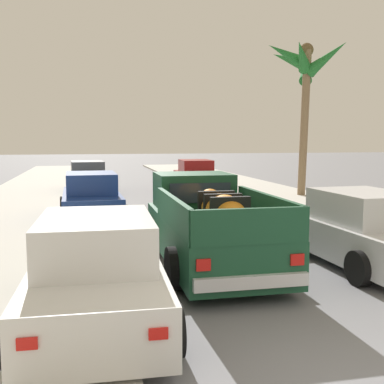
{
  "coord_description": "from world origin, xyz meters",
  "views": [
    {
      "loc": [
        -2.91,
        -3.66,
        2.6
      ],
      "look_at": [
        -0.19,
        8.45,
        1.2
      ],
      "focal_mm": 44.0,
      "sensor_mm": 36.0,
      "label": 1
    }
  ],
  "objects_px": {
    "pickup_truck": "(208,225)",
    "car_left_mid": "(361,231)",
    "car_left_near": "(91,198)",
    "car_right_near": "(196,176)",
    "car_right_mid": "(88,178)",
    "car_right_far": "(97,273)",
    "palm_tree_right_mid": "(305,70)"
  },
  "relations": [
    {
      "from": "car_right_far",
      "to": "palm_tree_right_mid",
      "type": "distance_m",
      "value": 16.44
    },
    {
      "from": "car_left_near",
      "to": "palm_tree_right_mid",
      "type": "xyz_separation_m",
      "value": [
        9.24,
        3.99,
        4.87
      ]
    },
    {
      "from": "car_right_near",
      "to": "car_left_near",
      "type": "bearing_deg",
      "value": -122.99
    },
    {
      "from": "car_right_near",
      "to": "palm_tree_right_mid",
      "type": "bearing_deg",
      "value": -47.8
    },
    {
      "from": "car_left_mid",
      "to": "car_right_far",
      "type": "height_order",
      "value": "same"
    },
    {
      "from": "palm_tree_right_mid",
      "to": "car_left_mid",
      "type": "bearing_deg",
      "value": -109.68
    },
    {
      "from": "car_left_mid",
      "to": "car_left_near",
      "type": "bearing_deg",
      "value": 128.84
    },
    {
      "from": "palm_tree_right_mid",
      "to": "car_right_mid",
      "type": "bearing_deg",
      "value": 155.79
    },
    {
      "from": "car_left_near",
      "to": "car_right_mid",
      "type": "relative_size",
      "value": 0.99
    },
    {
      "from": "car_left_near",
      "to": "car_right_near",
      "type": "relative_size",
      "value": 0.99
    },
    {
      "from": "car_right_near",
      "to": "palm_tree_right_mid",
      "type": "relative_size",
      "value": 0.64
    },
    {
      "from": "car_right_mid",
      "to": "car_right_far",
      "type": "xyz_separation_m",
      "value": [
        0.08,
        -16.88,
        0.0
      ]
    },
    {
      "from": "car_right_near",
      "to": "pickup_truck",
      "type": "bearing_deg",
      "value": -102.12
    },
    {
      "from": "car_right_mid",
      "to": "palm_tree_right_mid",
      "type": "xyz_separation_m",
      "value": [
        9.34,
        -4.2,
        4.87
      ]
    },
    {
      "from": "car_right_near",
      "to": "palm_tree_right_mid",
      "type": "distance_m",
      "value": 7.55
    },
    {
      "from": "car_left_near",
      "to": "palm_tree_right_mid",
      "type": "height_order",
      "value": "palm_tree_right_mid"
    },
    {
      "from": "car_right_near",
      "to": "car_right_far",
      "type": "bearing_deg",
      "value": -107.61
    },
    {
      "from": "pickup_truck",
      "to": "car_left_mid",
      "type": "xyz_separation_m",
      "value": [
        3.1,
        -0.74,
        -0.1
      ]
    },
    {
      "from": "car_left_near",
      "to": "car_right_near",
      "type": "height_order",
      "value": "same"
    },
    {
      "from": "car_right_near",
      "to": "palm_tree_right_mid",
      "type": "height_order",
      "value": "palm_tree_right_mid"
    },
    {
      "from": "car_right_near",
      "to": "car_left_mid",
      "type": "height_order",
      "value": "same"
    },
    {
      "from": "pickup_truck",
      "to": "car_left_near",
      "type": "height_order",
      "value": "pickup_truck"
    },
    {
      "from": "car_left_near",
      "to": "car_right_near",
      "type": "xyz_separation_m",
      "value": [
        5.37,
        8.26,
        0.0
      ]
    },
    {
      "from": "car_left_near",
      "to": "car_right_mid",
      "type": "distance_m",
      "value": 8.19
    },
    {
      "from": "car_left_near",
      "to": "palm_tree_right_mid",
      "type": "relative_size",
      "value": 0.63
    },
    {
      "from": "car_left_near",
      "to": "car_right_near",
      "type": "distance_m",
      "value": 9.85
    },
    {
      "from": "car_left_near",
      "to": "car_right_mid",
      "type": "xyz_separation_m",
      "value": [
        -0.1,
        8.19,
        0.0
      ]
    },
    {
      "from": "pickup_truck",
      "to": "palm_tree_right_mid",
      "type": "xyz_separation_m",
      "value": [
        6.93,
        9.97,
        4.77
      ]
    },
    {
      "from": "car_right_mid",
      "to": "car_right_far",
      "type": "height_order",
      "value": "same"
    },
    {
      "from": "car_right_far",
      "to": "car_right_near",
      "type": "bearing_deg",
      "value": 72.39
    },
    {
      "from": "car_right_far",
      "to": "palm_tree_right_mid",
      "type": "relative_size",
      "value": 0.64
    },
    {
      "from": "car_left_mid",
      "to": "car_right_mid",
      "type": "xyz_separation_m",
      "value": [
        -5.51,
        14.91,
        0.0
      ]
    }
  ]
}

